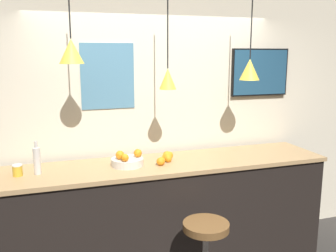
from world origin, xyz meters
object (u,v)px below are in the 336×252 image
object	(u,v)px
bar_stool	(206,249)
juice_bottle	(37,160)
mounted_tv	(260,72)
fruit_bowl	(127,161)
spread_jar	(17,170)

from	to	relation	value
bar_stool	juice_bottle	size ratio (longest dim) A/B	2.68
mounted_tv	juice_bottle	bearing A→B (deg)	-170.57
juice_bottle	bar_stool	bearing A→B (deg)	-28.34
fruit_bowl	spread_jar	bearing A→B (deg)	179.75
fruit_bowl	spread_jar	xyz separation A→B (m)	(-0.94, 0.00, 0.00)
fruit_bowl	mounted_tv	size ratio (longest dim) A/B	0.43
spread_jar	mounted_tv	bearing A→B (deg)	8.85
mounted_tv	bar_stool	bearing A→B (deg)	-135.64
spread_jar	mounted_tv	distance (m)	2.69
bar_stool	juice_bottle	bearing A→B (deg)	151.66
bar_stool	mounted_tv	size ratio (longest dim) A/B	1.12
bar_stool	mounted_tv	bearing A→B (deg)	44.36
juice_bottle	mounted_tv	world-z (taller)	mounted_tv
bar_stool	mounted_tv	world-z (taller)	mounted_tv
spread_jar	mounted_tv	size ratio (longest dim) A/B	0.14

